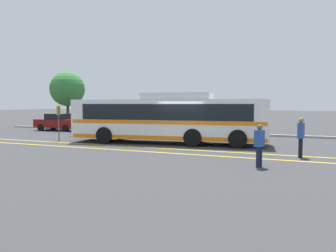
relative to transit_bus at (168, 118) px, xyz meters
name	(u,v)px	position (x,y,z in m)	size (l,w,h in m)	color
ground_plane	(184,145)	(1.20, -0.49, -1.51)	(220.00, 220.00, 0.00)	#38383A
lane_strip_0	(152,148)	(-0.02, -2.20, -1.51)	(0.20, 31.60, 0.01)	gold
lane_strip_1	(140,151)	(-0.02, -3.63, -1.51)	(0.20, 31.60, 0.01)	gold
curb_strip	(201,133)	(-0.02, 6.76, -1.44)	(39.60, 0.36, 0.15)	#99999E
transit_bus	(168,118)	(0.00, 0.00, 0.00)	(12.10, 3.95, 3.00)	white
parked_car_0	(59,122)	(-12.71, 5.02, -0.75)	(4.27, 2.05, 1.51)	maroon
parked_car_1	(121,124)	(-6.31, 5.09, -0.74)	(4.86, 1.89, 1.54)	navy
parked_car_2	(205,126)	(0.82, 5.10, -0.77)	(4.84, 2.11, 1.48)	maroon
pedestrian_0	(301,135)	(7.40, -2.60, -0.50)	(0.30, 0.46, 1.76)	black
pedestrian_1	(259,143)	(6.01, -5.58, -0.61)	(0.36, 0.47, 1.60)	#191E38
bus_stop_sign	(59,119)	(-6.82, -1.68, -0.07)	(0.08, 0.40, 2.27)	#59595E
tree_0	(67,89)	(-14.75, 8.71, 2.36)	(3.49, 3.49, 5.63)	#513823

